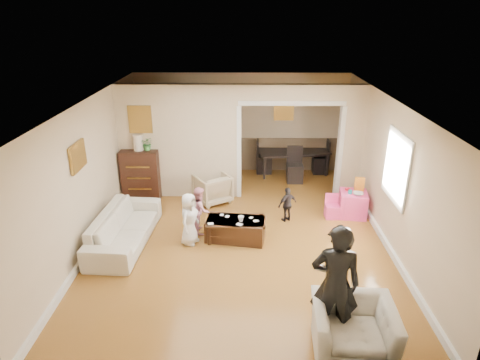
{
  "coord_description": "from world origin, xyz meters",
  "views": [
    {
      "loc": [
        0.08,
        -7.1,
        4.09
      ],
      "look_at": [
        0.0,
        0.2,
        1.05
      ],
      "focal_mm": 30.89,
      "sensor_mm": 36.0,
      "label": 1
    }
  ],
  "objects_px": {
    "coffee_cup": "(241,219)",
    "play_table": "(353,204)",
    "dresser": "(141,174)",
    "table_lamp": "(138,142)",
    "armchair_back": "(212,188)",
    "adult_person": "(335,285)",
    "armchair_front": "(353,329)",
    "sofa": "(124,227)",
    "cyan_cup": "(350,192)",
    "coffee_table": "(236,229)",
    "dining_table": "(292,161)",
    "child_kneel_a": "(189,219)",
    "child_toddler": "(287,204)",
    "child_kneel_b": "(200,210)"
  },
  "relations": [
    {
      "from": "table_lamp",
      "to": "play_table",
      "type": "bearing_deg",
      "value": -10.43
    },
    {
      "from": "armchair_back",
      "to": "table_lamp",
      "type": "relative_size",
      "value": 2.01
    },
    {
      "from": "coffee_cup",
      "to": "child_toddler",
      "type": "xyz_separation_m",
      "value": [
        0.95,
        0.8,
        -0.09
      ]
    },
    {
      "from": "table_lamp",
      "to": "armchair_front",
      "type": "bearing_deg",
      "value": -51.04
    },
    {
      "from": "sofa",
      "to": "coffee_cup",
      "type": "height_order",
      "value": "sofa"
    },
    {
      "from": "dresser",
      "to": "dining_table",
      "type": "xyz_separation_m",
      "value": [
        3.64,
        1.64,
        -0.26
      ]
    },
    {
      "from": "dresser",
      "to": "dining_table",
      "type": "bearing_deg",
      "value": 24.23
    },
    {
      "from": "armchair_back",
      "to": "cyan_cup",
      "type": "xyz_separation_m",
      "value": [
        2.92,
        -0.69,
        0.24
      ]
    },
    {
      "from": "cyan_cup",
      "to": "child_kneel_a",
      "type": "height_order",
      "value": "child_kneel_a"
    },
    {
      "from": "dresser",
      "to": "table_lamp",
      "type": "relative_size",
      "value": 3.23
    },
    {
      "from": "armchair_back",
      "to": "coffee_cup",
      "type": "height_order",
      "value": "armchair_back"
    },
    {
      "from": "dresser",
      "to": "play_table",
      "type": "distance_m",
      "value": 4.75
    },
    {
      "from": "play_table",
      "to": "dining_table",
      "type": "height_order",
      "value": "dining_table"
    },
    {
      "from": "sofa",
      "to": "coffee_table",
      "type": "distance_m",
      "value": 2.08
    },
    {
      "from": "coffee_table",
      "to": "child_kneel_b",
      "type": "distance_m",
      "value": 0.81
    },
    {
      "from": "adult_person",
      "to": "cyan_cup",
      "type": "bearing_deg",
      "value": -99.07
    },
    {
      "from": "sofa",
      "to": "child_kneel_b",
      "type": "bearing_deg",
      "value": -68.39
    },
    {
      "from": "cyan_cup",
      "to": "adult_person",
      "type": "bearing_deg",
      "value": -106.58
    },
    {
      "from": "coffee_cup",
      "to": "cyan_cup",
      "type": "distance_m",
      "value": 2.48
    },
    {
      "from": "cyan_cup",
      "to": "child_kneel_a",
      "type": "xyz_separation_m",
      "value": [
        -3.21,
        -1.11,
        -0.07
      ]
    },
    {
      "from": "dresser",
      "to": "armchair_front",
      "type": "bearing_deg",
      "value": -51.04
    },
    {
      "from": "dining_table",
      "to": "dresser",
      "type": "bearing_deg",
      "value": -163.95
    },
    {
      "from": "armchair_back",
      "to": "dresser",
      "type": "relative_size",
      "value": 0.62
    },
    {
      "from": "armchair_front",
      "to": "cyan_cup",
      "type": "bearing_deg",
      "value": 81.21
    },
    {
      "from": "adult_person",
      "to": "play_table",
      "type": "bearing_deg",
      "value": -100.32
    },
    {
      "from": "table_lamp",
      "to": "cyan_cup",
      "type": "distance_m",
      "value": 4.72
    },
    {
      "from": "table_lamp",
      "to": "child_kneel_a",
      "type": "distance_m",
      "value": 2.57
    },
    {
      "from": "armchair_front",
      "to": "adult_person",
      "type": "relative_size",
      "value": 0.6
    },
    {
      "from": "armchair_front",
      "to": "child_toddler",
      "type": "xyz_separation_m",
      "value": [
        -0.5,
        3.51,
        0.04
      ]
    },
    {
      "from": "armchair_front",
      "to": "dining_table",
      "type": "xyz_separation_m",
      "value": [
        -0.11,
        6.27,
        -0.01
      ]
    },
    {
      "from": "child_kneel_a",
      "to": "table_lamp",
      "type": "bearing_deg",
      "value": 53.58
    },
    {
      "from": "adult_person",
      "to": "sofa",
      "type": "bearing_deg",
      "value": -27.95
    },
    {
      "from": "dresser",
      "to": "child_toddler",
      "type": "xyz_separation_m",
      "value": [
        3.25,
        -1.12,
        -0.21
      ]
    },
    {
      "from": "armchair_back",
      "to": "child_kneel_a",
      "type": "distance_m",
      "value": 1.84
    },
    {
      "from": "sofa",
      "to": "child_kneel_b",
      "type": "height_order",
      "value": "child_kneel_b"
    },
    {
      "from": "armchair_back",
      "to": "adult_person",
      "type": "xyz_separation_m",
      "value": [
        1.87,
        -4.21,
        0.53
      ]
    },
    {
      "from": "cyan_cup",
      "to": "child_kneel_a",
      "type": "relative_size",
      "value": 0.08
    },
    {
      "from": "coffee_cup",
      "to": "child_toddler",
      "type": "bearing_deg",
      "value": 40.1
    },
    {
      "from": "dresser",
      "to": "child_kneel_b",
      "type": "bearing_deg",
      "value": -46.31
    },
    {
      "from": "armchair_back",
      "to": "armchair_front",
      "type": "xyz_separation_m",
      "value": [
        2.11,
        -4.42,
        0.0
      ]
    },
    {
      "from": "child_toddler",
      "to": "adult_person",
      "type": "bearing_deg",
      "value": 64.44
    },
    {
      "from": "sofa",
      "to": "coffee_table",
      "type": "bearing_deg",
      "value": -82.35
    },
    {
      "from": "dining_table",
      "to": "armchair_back",
      "type": "bearing_deg",
      "value": -145.35
    },
    {
      "from": "sofa",
      "to": "dining_table",
      "type": "xyz_separation_m",
      "value": [
        3.51,
        3.65,
        0.01
      ]
    },
    {
      "from": "coffee_cup",
      "to": "child_kneel_b",
      "type": "distance_m",
      "value": 0.87
    },
    {
      "from": "armchair_front",
      "to": "sofa",
      "type": "bearing_deg",
      "value": 147.68
    },
    {
      "from": "armchair_front",
      "to": "child_kneel_a",
      "type": "distance_m",
      "value": 3.55
    },
    {
      "from": "dining_table",
      "to": "cyan_cup",
      "type": "bearing_deg",
      "value": -78.23
    },
    {
      "from": "coffee_cup",
      "to": "play_table",
      "type": "distance_m",
      "value": 2.6
    },
    {
      "from": "table_lamp",
      "to": "dining_table",
      "type": "distance_m",
      "value": 4.12
    }
  ]
}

